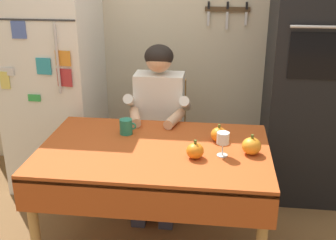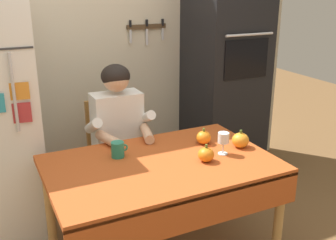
{
  "view_description": "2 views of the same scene",
  "coord_description": "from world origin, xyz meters",
  "px_view_note": "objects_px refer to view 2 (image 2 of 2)",
  "views": [
    {
      "loc": [
        0.37,
        -2.22,
        1.83
      ],
      "look_at": [
        0.08,
        0.17,
        0.9
      ],
      "focal_mm": 45.25,
      "sensor_mm": 36.0,
      "label": 1
    },
    {
      "loc": [
        -0.96,
        -1.98,
        1.8
      ],
      "look_at": [
        0.09,
        0.19,
        0.97
      ],
      "focal_mm": 43.29,
      "sensor_mm": 36.0,
      "label": 2
    }
  ],
  "objects_px": {
    "coffee_mug": "(118,150)",
    "pumpkin_small": "(206,155)",
    "dining_table": "(162,176)",
    "pumpkin_large": "(240,140)",
    "wall_oven": "(225,70)",
    "pumpkin_medium": "(204,137)",
    "chair_behind_person": "(114,153)",
    "seated_person": "(121,134)",
    "wine_glass": "(223,139)"
  },
  "relations": [
    {
      "from": "coffee_mug",
      "to": "pumpkin_small",
      "type": "bearing_deg",
      "value": -32.76
    },
    {
      "from": "dining_table",
      "to": "pumpkin_large",
      "type": "height_order",
      "value": "pumpkin_large"
    },
    {
      "from": "coffee_mug",
      "to": "wall_oven",
      "type": "bearing_deg",
      "value": 29.4
    },
    {
      "from": "pumpkin_large",
      "to": "pumpkin_medium",
      "type": "distance_m",
      "value": 0.25
    },
    {
      "from": "dining_table",
      "to": "chair_behind_person",
      "type": "bearing_deg",
      "value": 94.21
    },
    {
      "from": "wall_oven",
      "to": "dining_table",
      "type": "relative_size",
      "value": 1.5
    },
    {
      "from": "seated_person",
      "to": "coffee_mug",
      "type": "xyz_separation_m",
      "value": [
        -0.15,
        -0.39,
        0.05
      ]
    },
    {
      "from": "wine_glass",
      "to": "pumpkin_small",
      "type": "relative_size",
      "value": 1.31
    },
    {
      "from": "wall_oven",
      "to": "seated_person",
      "type": "bearing_deg",
      "value": -163.94
    },
    {
      "from": "wall_oven",
      "to": "pumpkin_medium",
      "type": "xyz_separation_m",
      "value": [
        -0.66,
        -0.76,
        -0.26
      ]
    },
    {
      "from": "wine_glass",
      "to": "pumpkin_large",
      "type": "xyz_separation_m",
      "value": [
        0.17,
        0.05,
        -0.05
      ]
    },
    {
      "from": "wall_oven",
      "to": "coffee_mug",
      "type": "bearing_deg",
      "value": -150.6
    },
    {
      "from": "chair_behind_person",
      "to": "pumpkin_large",
      "type": "relative_size",
      "value": 7.57
    },
    {
      "from": "coffee_mug",
      "to": "pumpkin_large",
      "type": "bearing_deg",
      "value": -14.62
    },
    {
      "from": "chair_behind_person",
      "to": "wine_glass",
      "type": "relative_size",
      "value": 6.31
    },
    {
      "from": "wall_oven",
      "to": "pumpkin_medium",
      "type": "relative_size",
      "value": 18.56
    },
    {
      "from": "wine_glass",
      "to": "pumpkin_medium",
      "type": "xyz_separation_m",
      "value": [
        -0.02,
        0.21,
        -0.06
      ]
    },
    {
      "from": "seated_person",
      "to": "pumpkin_small",
      "type": "relative_size",
      "value": 11.09
    },
    {
      "from": "chair_behind_person",
      "to": "seated_person",
      "type": "relative_size",
      "value": 0.75
    },
    {
      "from": "wall_oven",
      "to": "dining_table",
      "type": "distance_m",
      "value": 1.45
    },
    {
      "from": "wine_glass",
      "to": "coffee_mug",
      "type": "bearing_deg",
      "value": 157.95
    },
    {
      "from": "pumpkin_large",
      "to": "chair_behind_person",
      "type": "bearing_deg",
      "value": 129.08
    },
    {
      "from": "pumpkin_medium",
      "to": "wall_oven",
      "type": "bearing_deg",
      "value": 48.96
    },
    {
      "from": "wall_oven",
      "to": "pumpkin_medium",
      "type": "height_order",
      "value": "wall_oven"
    },
    {
      "from": "chair_behind_person",
      "to": "pumpkin_medium",
      "type": "bearing_deg",
      "value": -54.44
    },
    {
      "from": "pumpkin_large",
      "to": "pumpkin_small",
      "type": "height_order",
      "value": "pumpkin_large"
    },
    {
      "from": "seated_person",
      "to": "coffee_mug",
      "type": "bearing_deg",
      "value": -111.48
    },
    {
      "from": "chair_behind_person",
      "to": "coffee_mug",
      "type": "distance_m",
      "value": 0.66
    },
    {
      "from": "chair_behind_person",
      "to": "dining_table",
      "type": "bearing_deg",
      "value": -85.79
    },
    {
      "from": "pumpkin_medium",
      "to": "pumpkin_small",
      "type": "xyz_separation_m",
      "value": [
        -0.13,
        -0.26,
        -0.0
      ]
    },
    {
      "from": "dining_table",
      "to": "wine_glass",
      "type": "bearing_deg",
      "value": -5.82
    },
    {
      "from": "dining_table",
      "to": "seated_person",
      "type": "distance_m",
      "value": 0.61
    },
    {
      "from": "coffee_mug",
      "to": "pumpkin_large",
      "type": "distance_m",
      "value": 0.82
    },
    {
      "from": "wall_oven",
      "to": "wine_glass",
      "type": "relative_size",
      "value": 14.25
    },
    {
      "from": "seated_person",
      "to": "pumpkin_medium",
      "type": "height_order",
      "value": "seated_person"
    },
    {
      "from": "chair_behind_person",
      "to": "pumpkin_large",
      "type": "height_order",
      "value": "chair_behind_person"
    },
    {
      "from": "coffee_mug",
      "to": "pumpkin_medium",
      "type": "relative_size",
      "value": 0.98
    },
    {
      "from": "seated_person",
      "to": "wine_glass",
      "type": "height_order",
      "value": "seated_person"
    },
    {
      "from": "wall_oven",
      "to": "seated_person",
      "type": "xyz_separation_m",
      "value": [
        -1.11,
        -0.32,
        -0.31
      ]
    },
    {
      "from": "wine_glass",
      "to": "wall_oven",
      "type": "bearing_deg",
      "value": 56.58
    },
    {
      "from": "chair_behind_person",
      "to": "coffee_mug",
      "type": "bearing_deg",
      "value": -104.88
    },
    {
      "from": "wall_oven",
      "to": "pumpkin_large",
      "type": "distance_m",
      "value": 1.06
    },
    {
      "from": "coffee_mug",
      "to": "wine_glass",
      "type": "relative_size",
      "value": 0.75
    },
    {
      "from": "chair_behind_person",
      "to": "pumpkin_medium",
      "type": "relative_size",
      "value": 8.22
    },
    {
      "from": "pumpkin_large",
      "to": "coffee_mug",
      "type": "bearing_deg",
      "value": 165.38
    },
    {
      "from": "wall_oven",
      "to": "wine_glass",
      "type": "distance_m",
      "value": 1.17
    },
    {
      "from": "pumpkin_large",
      "to": "wall_oven",
      "type": "bearing_deg",
      "value": 63.01
    },
    {
      "from": "coffee_mug",
      "to": "pumpkin_medium",
      "type": "height_order",
      "value": "pumpkin_medium"
    },
    {
      "from": "wall_oven",
      "to": "chair_behind_person",
      "type": "bearing_deg",
      "value": -173.3
    },
    {
      "from": "seated_person",
      "to": "pumpkin_medium",
      "type": "xyz_separation_m",
      "value": [
        0.45,
        -0.44,
        0.05
      ]
    }
  ]
}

